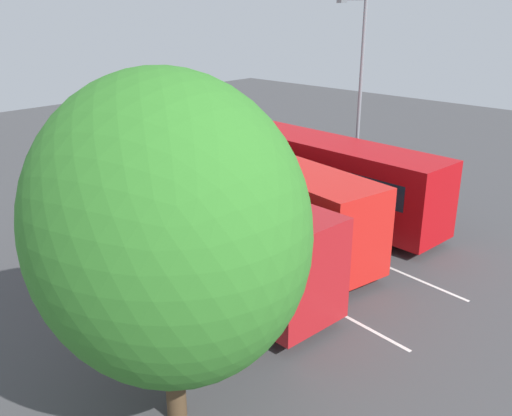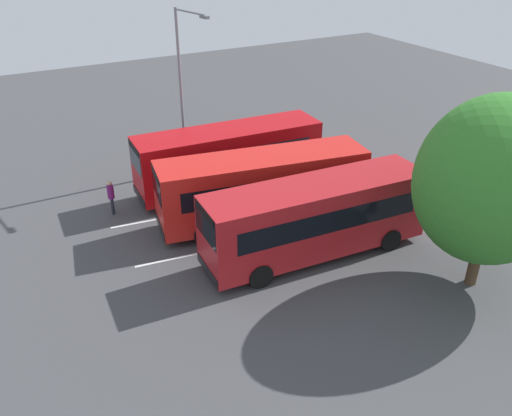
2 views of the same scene
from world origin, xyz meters
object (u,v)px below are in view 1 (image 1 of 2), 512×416
Objects in this scene: bus_far_left at (334,178)px; depot_tree at (166,230)px; bus_center_left at (268,199)px; street_lamp at (358,88)px; bus_center_right at (205,230)px; pedestrian at (233,166)px.

bus_far_left is 1.29× the size of depot_tree.
bus_far_left and bus_center_left have the same top height.
depot_tree reaches higher than bus_center_left.
bus_center_left is at bearing -3.73° from street_lamp.
depot_tree is (-4.28, 4.76, 2.67)m from bus_center_right.
pedestrian is (6.53, -7.68, -0.78)m from bus_center_right.
street_lamp reaches higher than bus_far_left.
depot_tree is (-4.61, 12.19, 2.67)m from bus_far_left.
depot_tree is (-10.81, 12.44, 3.45)m from pedestrian.
bus_far_left is 4.57m from street_lamp.
bus_center_left is at bearing -60.06° from depot_tree.
street_lamp is at bearing -66.84° from bus_far_left.
bus_center_left is 1.13× the size of street_lamp.
bus_center_right is 6.94m from depot_tree.
street_lamp reaches higher than pedestrian.
pedestrian is at bearing -45.71° from bus_center_right.
depot_tree reaches higher than bus_far_left.
bus_far_left is at bearing -82.55° from bus_center_left.
bus_center_right reaches higher than pedestrian.
bus_center_left is 1.31× the size of depot_tree.
bus_far_left is at bearing 19.40° from pedestrian.
bus_center_left is 7.34m from pedestrian.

